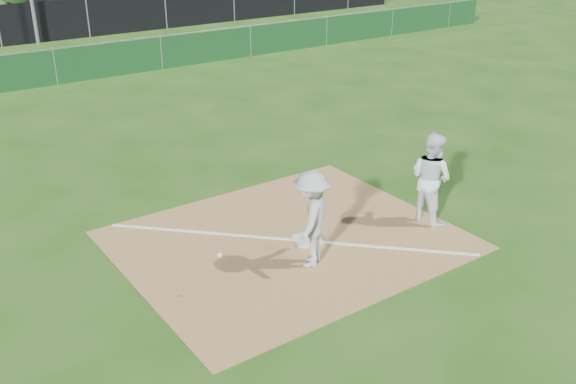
% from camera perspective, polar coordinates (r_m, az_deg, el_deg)
% --- Properties ---
extents(ground, '(90.00, 90.00, 0.00)m').
position_cam_1_polar(ground, '(19.57, -15.50, 6.15)').
color(ground, '#20490F').
rests_on(ground, ground).
extents(infield_dirt, '(6.00, 5.00, 0.02)m').
position_cam_1_polar(infield_dirt, '(12.07, -0.02, -4.29)').
color(infield_dirt, olive).
rests_on(infield_dirt, ground).
extents(foul_line, '(5.01, 5.01, 0.01)m').
position_cam_1_polar(foul_line, '(12.07, -0.02, -4.23)').
color(foul_line, white).
rests_on(foul_line, infield_dirt).
extents(green_fence, '(44.00, 0.05, 1.20)m').
position_cam_1_polar(green_fence, '(24.04, -19.99, 10.35)').
color(green_fence, '#0E3315').
rests_on(green_fence, ground).
extents(first_base, '(0.50, 0.50, 0.09)m').
position_cam_1_polar(first_base, '(11.98, 1.74, -4.25)').
color(first_base, silver).
rests_on(first_base, infield_dirt).
extents(play_at_first, '(2.47, 1.18, 1.73)m').
position_cam_1_polar(play_at_first, '(10.91, 2.08, -2.41)').
color(play_at_first, '#BBBBBD').
rests_on(play_at_first, infield_dirt).
extents(runner, '(0.75, 0.93, 1.83)m').
position_cam_1_polar(runner, '(12.76, 12.58, 1.23)').
color(runner, white).
rests_on(runner, ground).
extents(car_right, '(4.60, 3.19, 1.24)m').
position_cam_1_polar(car_right, '(37.75, -20.37, 14.93)').
color(car_right, black).
rests_on(car_right, parking_lot).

